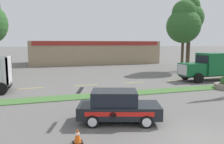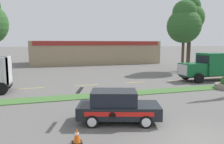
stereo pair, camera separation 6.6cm
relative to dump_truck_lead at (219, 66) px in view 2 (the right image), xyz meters
name	(u,v)px [view 2 (the right image)]	position (x,y,z in m)	size (l,w,h in m)	color
ground_plane	(194,139)	(-13.12, -12.82, -1.62)	(600.00, 600.00, 0.00)	slate
grass_verge	(124,94)	(-13.12, -3.58, -1.59)	(120.00, 1.75, 0.06)	#477538
centre_line_3	(31,88)	(-20.87, 1.30, -1.62)	(2.40, 0.14, 0.01)	yellow
centre_line_4	(87,85)	(-15.47, 1.30, -1.62)	(2.40, 0.14, 0.01)	yellow
centre_line_5	(135,82)	(-10.07, 1.30, -1.62)	(2.40, 0.14, 0.01)	yellow
centre_line_6	(177,80)	(-4.67, 1.30, -1.62)	(2.40, 0.14, 0.01)	yellow
centre_line_7	(215,78)	(0.73, 1.30, -1.62)	(2.40, 0.14, 0.01)	yellow
dump_truck_lead	(219,66)	(0.00, 0.00, 0.00)	(11.96, 2.67, 3.28)	black
rally_car	(117,106)	(-15.78, -9.72, -0.73)	(4.78, 3.14, 1.78)	black
traffic_cone	(77,136)	(-18.25, -11.65, -1.30)	(0.43, 0.43, 0.66)	black
store_building_backdrop	(94,52)	(-9.12, 27.02, 0.76)	(26.42, 12.10, 4.76)	#9E896B
tree_behind_left	(184,23)	(0.03, 7.18, 5.66)	(4.93, 4.93, 10.50)	#473828
tree_behind_centre	(190,16)	(2.22, 8.84, 6.92)	(4.37, 4.37, 11.48)	#473828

